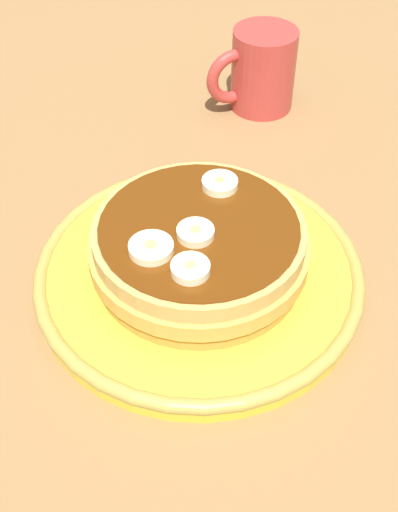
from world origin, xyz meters
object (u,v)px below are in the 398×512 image
object	(u,v)px
coffee_mug	(260,69)
pancake_stack	(197,248)
banana_slice_1	(190,269)
banana_slice_0	(195,233)
banana_slice_2	(220,184)
banana_slice_3	(151,249)
plate	(199,273)

from	to	relation	value
coffee_mug	pancake_stack	bearing A→B (deg)	51.37
coffee_mug	banana_slice_1	bearing A→B (deg)	52.72
coffee_mug	banana_slice_0	bearing A→B (deg)	51.74
banana_slice_2	banana_slice_3	xyz separation A→B (cm)	(8.20, 4.86, -0.01)
plate	banana_slice_2	size ratio (longest dim) A/B	9.10
plate	banana_slice_2	bearing A→B (deg)	-134.03
plate	pancake_stack	size ratio (longest dim) A/B	1.53
banana_slice_0	banana_slice_1	world-z (taller)	same
pancake_stack	banana_slice_2	xyz separation A→B (cm)	(-3.86, -3.72, 2.73)
pancake_stack	banana_slice_3	bearing A→B (deg)	14.76
banana_slice_2	banana_slice_3	size ratio (longest dim) A/B	0.88
pancake_stack	coffee_mug	world-z (taller)	coffee_mug
banana_slice_2	coffee_mug	world-z (taller)	coffee_mug
plate	banana_slice_2	world-z (taller)	banana_slice_2
plate	banana_slice_3	distance (cm)	7.39
pancake_stack	banana_slice_3	xyz separation A→B (cm)	(4.35, 1.14, 2.71)
banana_slice_1	coffee_mug	distance (cm)	34.19
banana_slice_0	banana_slice_1	distance (cm)	3.96
banana_slice_0	banana_slice_1	xyz separation A→B (cm)	(1.96, 3.43, 0.03)
pancake_stack	banana_slice_0	size ratio (longest dim) A/B	6.11
pancake_stack	banana_slice_0	distance (cm)	2.94
plate	banana_slice_1	size ratio (longest dim) A/B	9.44
banana_slice_0	plate	bearing A→B (deg)	-128.49
plate	banana_slice_3	bearing A→B (deg)	13.14
pancake_stack	banana_slice_1	bearing A→B (deg)	60.51
plate	banana_slice_0	bearing A→B (deg)	51.51
banana_slice_0	banana_slice_3	size ratio (longest dim) A/B	0.86
plate	banana_slice_3	xyz separation A→B (cm)	(4.52, 1.06, 5.75)
banana_slice_1	banana_slice_3	size ratio (longest dim) A/B	0.85
plate	coffee_mug	xyz separation A→B (cm)	(-17.99, -22.82, 3.57)
banana_slice_3	coffee_mug	distance (cm)	32.88
pancake_stack	banana_slice_3	size ratio (longest dim) A/B	5.24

